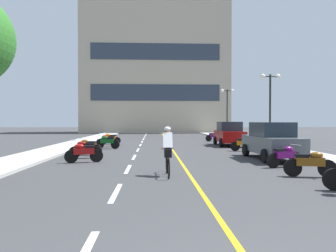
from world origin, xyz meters
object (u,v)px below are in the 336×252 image
(motorcycle_4, at_px, (285,156))
(motorcycle_6, at_px, (85,149))
(motorcycle_7, at_px, (88,147))
(cyclist_rider, at_px, (168,150))
(motorcycle_11, at_px, (110,138))
(parked_car_near, at_px, (272,141))
(motorcycle_10, at_px, (108,140))
(motorcycle_8, at_px, (244,144))
(motorcycle_9, at_px, (107,142))
(motorcycle_5, at_px, (84,152))
(motorcycle_3, at_px, (310,163))
(motorcycle_12, at_px, (214,136))
(street_lamp_mid, at_px, (270,93))
(street_lamp_far, at_px, (227,102))
(parked_car_mid, at_px, (229,134))

(motorcycle_4, distance_m, motorcycle_6, 9.44)
(motorcycle_7, distance_m, cyclist_rider, 7.80)
(motorcycle_4, distance_m, motorcycle_11, 15.57)
(motorcycle_4, bearing_deg, parked_car_near, 79.71)
(motorcycle_7, height_order, motorcycle_10, same)
(motorcycle_8, distance_m, motorcycle_11, 11.02)
(motorcycle_9, bearing_deg, motorcycle_6, -93.53)
(motorcycle_11, distance_m, cyclist_rider, 15.04)
(motorcycle_7, relative_size, cyclist_rider, 0.92)
(cyclist_rider, bearing_deg, parked_car_near, 39.10)
(motorcycle_4, xyz_separation_m, motorcycle_11, (-8.79, 12.86, 0.00))
(motorcycle_5, height_order, motorcycle_8, same)
(motorcycle_7, xyz_separation_m, motorcycle_9, (0.50, 3.84, 0.00))
(motorcycle_3, xyz_separation_m, motorcycle_5, (-8.40, 4.00, 0.00))
(motorcycle_3, height_order, motorcycle_11, same)
(motorcycle_3, distance_m, motorcycle_7, 11.39)
(motorcycle_12, distance_m, cyclist_rider, 18.48)
(street_lamp_mid, relative_size, motorcycle_3, 3.04)
(motorcycle_10, height_order, motorcycle_12, same)
(motorcycle_7, bearing_deg, motorcycle_9, 82.60)
(street_lamp_mid, bearing_deg, motorcycle_6, -153.11)
(motorcycle_5, height_order, motorcycle_9, same)
(street_lamp_far, xyz_separation_m, motorcycle_4, (-2.70, -21.04, -3.45))
(motorcycle_10, distance_m, motorcycle_12, 10.64)
(street_lamp_far, distance_m, motorcycle_11, 14.52)
(parked_car_near, xyz_separation_m, motorcycle_3, (-0.56, -4.86, -0.44))
(motorcycle_12, bearing_deg, motorcycle_11, -160.47)
(motorcycle_3, bearing_deg, cyclist_rider, 173.67)
(motorcycle_5, distance_m, motorcycle_10, 8.51)
(street_lamp_mid, height_order, motorcycle_10, street_lamp_mid)
(motorcycle_6, xyz_separation_m, motorcycle_7, (-0.17, 1.47, 0.00))
(street_lamp_far, bearing_deg, motorcycle_3, -96.81)
(parked_car_mid, relative_size, motorcycle_5, 2.55)
(parked_car_mid, distance_m, motorcycle_7, 11.21)
(parked_car_near, height_order, motorcycle_4, parked_car_near)
(motorcycle_5, bearing_deg, motorcycle_6, 99.94)
(motorcycle_5, bearing_deg, motorcycle_3, -25.48)
(street_lamp_far, height_order, parked_car_mid, street_lamp_far)
(motorcycle_6, bearing_deg, street_lamp_far, 56.82)
(motorcycle_12, bearing_deg, motorcycle_10, -147.24)
(cyclist_rider, bearing_deg, motorcycle_7, 121.75)
(motorcycle_5, relative_size, motorcycle_7, 1.02)
(parked_car_near, xyz_separation_m, motorcycle_4, (-0.49, -2.68, -0.44))
(motorcycle_3, bearing_deg, parked_car_near, 83.41)
(motorcycle_11, relative_size, motorcycle_12, 1.01)
(parked_car_near, xyz_separation_m, motorcycle_10, (-9.13, 7.65, -0.44))
(parked_car_near, distance_m, cyclist_rider, 6.87)
(motorcycle_5, bearing_deg, motorcycle_11, 91.60)
(street_lamp_mid, distance_m, motorcycle_7, 13.21)
(street_lamp_far, bearing_deg, motorcycle_12, -115.75)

